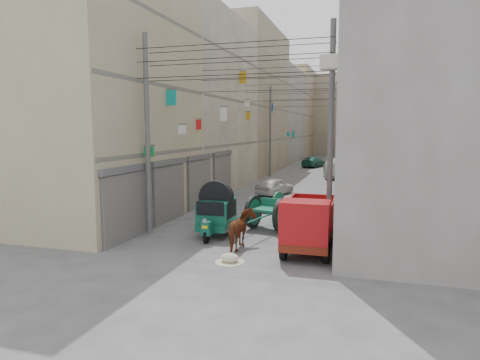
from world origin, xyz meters
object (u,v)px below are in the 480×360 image
at_px(tonga_cart, 267,213).
at_px(distant_car_white, 275,186).
at_px(feed_sack, 230,258).
at_px(distant_car_green, 314,162).
at_px(horse, 242,230).
at_px(second_cart, 291,206).
at_px(auto_rickshaw, 216,211).
at_px(distant_car_grey, 332,171).
at_px(mini_truck, 308,227).

xyz_separation_m(tonga_cart, distant_car_white, (-1.74, 9.58, -0.18)).
distance_m(tonga_cart, feed_sack, 4.75).
xyz_separation_m(tonga_cart, feed_sack, (-0.11, -4.71, -0.59)).
bearing_deg(distant_car_green, feed_sack, 108.62).
height_order(horse, distant_car_white, horse).
bearing_deg(distant_car_green, second_cart, 110.84).
height_order(auto_rickshaw, feed_sack, auto_rickshaw).
distance_m(tonga_cart, distant_car_grey, 20.27).
relative_size(auto_rickshaw, distant_car_white, 0.74).
relative_size(distant_car_white, distant_car_grey, 0.84).
xyz_separation_m(second_cart, distant_car_white, (-2.39, 7.33, -0.13)).
height_order(auto_rickshaw, distant_car_green, auto_rickshaw).
distance_m(second_cart, distant_car_grey, 18.00).
relative_size(second_cart, feed_sack, 2.92).
distance_m(auto_rickshaw, horse, 2.17).
height_order(feed_sack, distant_car_green, distant_car_green).
bearing_deg(tonga_cart, horse, -80.27).
bearing_deg(distant_car_green, distant_car_grey, 121.35).
height_order(auto_rickshaw, mini_truck, mini_truck).
bearing_deg(tonga_cart, auto_rickshaw, -124.24).
distance_m(auto_rickshaw, mini_truck, 4.20).
bearing_deg(auto_rickshaw, horse, -47.67).
xyz_separation_m(horse, distant_car_grey, (1.25, 23.34, -0.05)).
relative_size(second_cart, distant_car_grey, 0.45).
bearing_deg(auto_rickshaw, distant_car_grey, 80.29).
xyz_separation_m(horse, distant_car_green, (-1.70, 33.87, -0.11)).
relative_size(auto_rickshaw, second_cart, 1.40).
bearing_deg(auto_rickshaw, second_cart, 55.72).
relative_size(horse, distant_car_grey, 0.42).
height_order(mini_truck, feed_sack, mini_truck).
bearing_deg(distant_car_green, horse, 108.61).
bearing_deg(second_cart, horse, -84.61).
distance_m(distant_car_white, distant_car_green, 21.21).
relative_size(mini_truck, distant_car_white, 1.09).
xyz_separation_m(tonga_cart, distant_car_grey, (1.05, 20.25, -0.10)).
height_order(second_cart, distant_car_grey, second_cart).
bearing_deg(distant_car_grey, mini_truck, -97.01).
distance_m(auto_rickshaw, distant_car_white, 11.15).
bearing_deg(tonga_cart, distant_car_grey, 100.33).
relative_size(feed_sack, horse, 0.36).
xyz_separation_m(tonga_cart, second_cart, (0.65, 2.25, -0.04)).
bearing_deg(distant_car_white, feed_sack, 114.53).
bearing_deg(mini_truck, auto_rickshaw, 156.54).
xyz_separation_m(tonga_cart, distant_car_green, (-1.89, 30.78, -0.15)).
bearing_deg(second_cart, auto_rickshaw, -107.40).
height_order(auto_rickshaw, distant_car_white, auto_rickshaw).
distance_m(horse, distant_car_white, 12.76).
distance_m(auto_rickshaw, tonga_cart, 2.33).
bearing_deg(mini_truck, distant_car_grey, 91.56).
xyz_separation_m(mini_truck, distant_car_green, (-4.07, 33.94, -0.37)).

